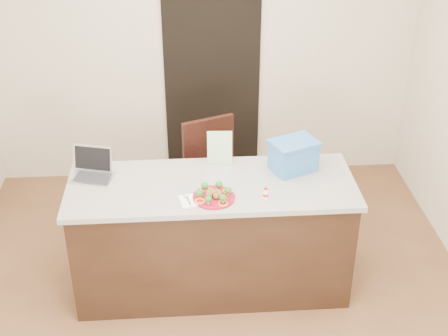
{
  "coord_description": "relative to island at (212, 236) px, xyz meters",
  "views": [
    {
      "loc": [
        -0.18,
        -3.52,
        3.25
      ],
      "look_at": [
        0.09,
        0.2,
        1.08
      ],
      "focal_mm": 50.0,
      "sensor_mm": 36.0,
      "label": 1
    }
  ],
  "objects": [
    {
      "name": "meatballs",
      "position": [
        0.01,
        -0.19,
        0.5
      ],
      "size": [
        0.12,
        0.12,
        0.04
      ],
      "color": "brown",
      "rests_on": "plate"
    },
    {
      "name": "doorway",
      "position": [
        0.1,
        1.73,
        0.54
      ],
      "size": [
        0.9,
        0.02,
        2.0
      ],
      "primitive_type": "cube",
      "color": "black",
      "rests_on": "ground"
    },
    {
      "name": "yogurt_bottle",
      "position": [
        0.36,
        -0.21,
        0.49
      ],
      "size": [
        0.04,
        0.04,
        0.08
      ],
      "rotation": [
        0.0,
        0.0,
        0.07
      ],
      "color": "white",
      "rests_on": "island"
    },
    {
      "name": "plate",
      "position": [
        0.0,
        -0.19,
        0.47
      ],
      "size": [
        0.29,
        0.29,
        0.02
      ],
      "rotation": [
        0.0,
        0.0,
        0.17
      ],
      "color": "maroon",
      "rests_on": "island"
    },
    {
      "name": "blue_box",
      "position": [
        0.61,
        0.16,
        0.58
      ],
      "size": [
        0.4,
        0.35,
        0.24
      ],
      "rotation": [
        0.0,
        0.0,
        0.4
      ],
      "color": "#2F67AD",
      "rests_on": "island"
    },
    {
      "name": "pepper_rings",
      "position": [
        0.0,
        -0.19,
        0.48
      ],
      "size": [
        0.26,
        0.26,
        0.01
      ],
      "color": "#F1A419",
      "rests_on": "plate"
    },
    {
      "name": "room_shell",
      "position": [
        0.0,
        -0.25,
        1.16
      ],
      "size": [
        4.0,
        4.0,
        4.0
      ],
      "color": "white",
      "rests_on": "ground"
    },
    {
      "name": "napkin",
      "position": [
        -0.15,
        -0.21,
        0.46
      ],
      "size": [
        0.18,
        0.18,
        0.01
      ],
      "primitive_type": "cube",
      "rotation": [
        0.0,
        0.0,
        0.21
      ],
      "color": "white",
      "rests_on": "island"
    },
    {
      "name": "laptop",
      "position": [
        -0.85,
        0.18,
        0.51
      ],
      "size": [
        0.34,
        0.3,
        0.21
      ],
      "rotation": [
        0.0,
        0.0,
        -0.26
      ],
      "color": "#BCBDC2",
      "rests_on": "island"
    },
    {
      "name": "leaflet",
      "position": [
        0.08,
        0.29,
        0.59
      ],
      "size": [
        0.19,
        0.05,
        0.26
      ],
      "primitive_type": "cube",
      "rotation": [
        -0.14,
        0.0,
        -0.05
      ],
      "color": "white",
      "rests_on": "island"
    },
    {
      "name": "island",
      "position": [
        0.0,
        0.0,
        0.0
      ],
      "size": [
        2.06,
        0.76,
        0.92
      ],
      "color": "black",
      "rests_on": "ground"
    },
    {
      "name": "chair",
      "position": [
        0.02,
        0.73,
        0.12
      ],
      "size": [
        0.59,
        0.6,
        1.03
      ],
      "rotation": [
        0.0,
        0.0,
        0.37
      ],
      "color": "black",
      "rests_on": "ground"
    },
    {
      "name": "knife",
      "position": [
        -0.12,
        -0.23,
        0.47
      ],
      "size": [
        0.04,
        0.18,
        0.01
      ],
      "rotation": [
        0.0,
        0.0,
        0.22
      ],
      "color": "silver",
      "rests_on": "napkin"
    },
    {
      "name": "ground",
      "position": [
        0.0,
        -0.25,
        -0.46
      ],
      "size": [
        4.0,
        4.0,
        0.0
      ],
      "primitive_type": "plane",
      "color": "brown",
      "rests_on": "ground"
    },
    {
      "name": "fork",
      "position": [
        -0.17,
        -0.21,
        0.47
      ],
      "size": [
        0.04,
        0.13,
        0.0
      ],
      "rotation": [
        0.0,
        0.0,
        0.22
      ],
      "color": "#ABABAF",
      "rests_on": "napkin"
    },
    {
      "name": "broccoli",
      "position": [
        0.0,
        -0.19,
        0.51
      ],
      "size": [
        0.25,
        0.23,
        0.04
      ],
      "color": "#165316",
      "rests_on": "plate"
    }
  ]
}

